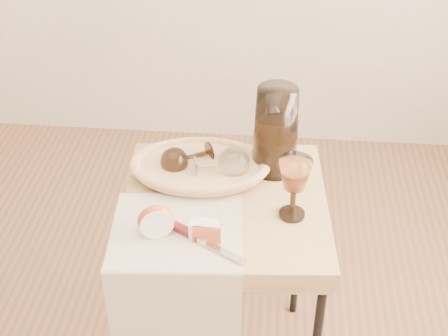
# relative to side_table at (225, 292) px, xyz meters

# --- Properties ---
(side_table) EXTENTS (0.58, 0.58, 0.68)m
(side_table) POSITION_rel_side_table_xyz_m (0.00, 0.00, 0.00)
(side_table) COLOR olive
(side_table) RESTS_ON floor
(tea_towel) EXTENTS (0.34, 0.31, 0.01)m
(tea_towel) POSITION_rel_side_table_xyz_m (-0.11, -0.13, 0.35)
(tea_towel) COLOR beige
(tea_towel) RESTS_ON side_table
(bread_basket) EXTENTS (0.35, 0.26, 0.05)m
(bread_basket) POSITION_rel_side_table_xyz_m (-0.08, 0.10, 0.37)
(bread_basket) COLOR #B37B4E
(bread_basket) RESTS_ON side_table
(goblet_lying_a) EXTENTS (0.15, 0.13, 0.08)m
(goblet_lying_a) POSITION_rel_side_table_xyz_m (-0.11, 0.12, 0.39)
(goblet_lying_a) COLOR #362415
(goblet_lying_a) RESTS_ON bread_basket
(goblet_lying_b) EXTENTS (0.16, 0.12, 0.09)m
(goblet_lying_b) POSITION_rel_side_table_xyz_m (-0.03, 0.08, 0.40)
(goblet_lying_b) COLOR white
(goblet_lying_b) RESTS_ON bread_basket
(pitcher) EXTENTS (0.24, 0.29, 0.29)m
(pitcher) POSITION_rel_side_table_xyz_m (0.12, 0.16, 0.47)
(pitcher) COLOR black
(pitcher) RESTS_ON side_table
(wine_goblet) EXTENTS (0.09, 0.09, 0.17)m
(wine_goblet) POSITION_rel_side_table_xyz_m (0.18, -0.04, 0.43)
(wine_goblet) COLOR white
(wine_goblet) RESTS_ON side_table
(apple_half) EXTENTS (0.10, 0.07, 0.08)m
(apple_half) POSITION_rel_side_table_xyz_m (-0.16, -0.15, 0.39)
(apple_half) COLOR red
(apple_half) RESTS_ON tea_towel
(apple_wedge) EXTENTS (0.07, 0.04, 0.05)m
(apple_wedge) POSITION_rel_side_table_xyz_m (-0.04, -0.15, 0.37)
(apple_wedge) COLOR white
(apple_wedge) RESTS_ON tea_towel
(table_knife) EXTENTS (0.19, 0.13, 0.02)m
(table_knife) POSITION_rel_side_table_xyz_m (-0.03, -0.18, 0.36)
(table_knife) COLOR silver
(table_knife) RESTS_ON tea_towel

